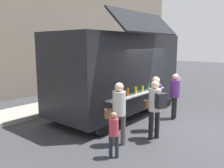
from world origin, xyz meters
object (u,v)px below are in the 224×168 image
at_px(customer_extra_browsing, 175,92).
at_px(child_near_queue, 114,131).
at_px(food_truck_main, 118,71).
at_px(trash_bin, 135,82).
at_px(customer_front_ordering, 155,99).
at_px(customer_mid_with_backpack, 156,104).
at_px(customer_rear_waiting, 118,109).

bearing_deg(customer_extra_browsing, child_near_queue, 82.55).
relative_size(food_truck_main, customer_extra_browsing, 3.40).
height_order(trash_bin, customer_front_ordering, customer_front_ordering).
relative_size(trash_bin, customer_extra_browsing, 0.56).
height_order(customer_front_ordering, customer_mid_with_backpack, customer_front_ordering).
height_order(food_truck_main, customer_rear_waiting, food_truck_main).
distance_m(food_truck_main, customer_rear_waiting, 3.01).
xyz_separation_m(customer_extra_browsing, child_near_queue, (-3.66, -0.23, -0.31)).
bearing_deg(customer_front_ordering, food_truck_main, 5.29).
distance_m(customer_extra_browsing, child_near_queue, 3.68).
height_order(customer_mid_with_backpack, customer_extra_browsing, customer_mid_with_backpack).
bearing_deg(child_near_queue, customer_extra_browsing, -33.97).
bearing_deg(trash_bin, customer_mid_with_backpack, -140.97).
distance_m(food_truck_main, child_near_queue, 3.77).
xyz_separation_m(food_truck_main, customer_extra_browsing, (0.76, -1.97, -0.67)).
xyz_separation_m(customer_rear_waiting, customer_extra_browsing, (3.05, -0.12, -0.02)).
distance_m(food_truck_main, customer_front_ordering, 2.26).
height_order(trash_bin, customer_extra_browsing, customer_extra_browsing).
relative_size(customer_front_ordering, customer_mid_with_backpack, 1.02).
bearing_deg(customer_rear_waiting, customer_mid_with_backpack, -77.53).
xyz_separation_m(customer_rear_waiting, child_near_queue, (-0.61, -0.35, -0.33)).
height_order(customer_extra_browsing, child_near_queue, customer_extra_browsing).
bearing_deg(food_truck_main, customer_mid_with_backpack, -120.00).
height_order(trash_bin, child_near_queue, child_near_queue).
bearing_deg(child_near_queue, trash_bin, -6.07).
bearing_deg(food_truck_main, child_near_queue, -143.96).
bearing_deg(customer_mid_with_backpack, customer_front_ordering, -37.33).
relative_size(food_truck_main, customer_mid_with_backpack, 3.33).
relative_size(trash_bin, customer_mid_with_backpack, 0.55).
distance_m(food_truck_main, customer_extra_browsing, 2.22).
bearing_deg(child_near_queue, customer_mid_with_backpack, -43.96).
bearing_deg(food_truck_main, trash_bin, 26.11).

